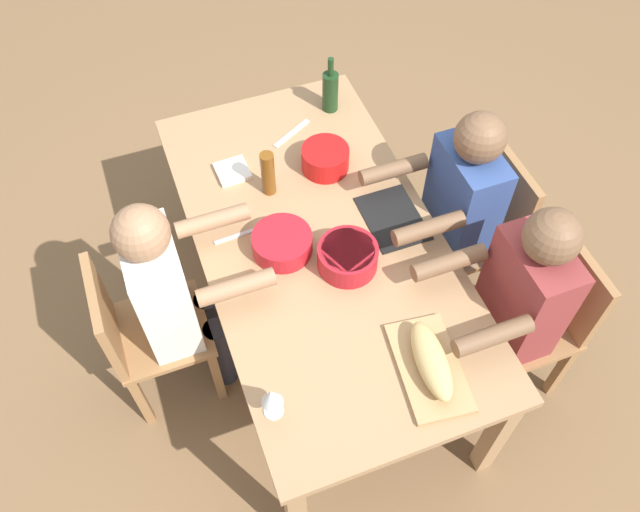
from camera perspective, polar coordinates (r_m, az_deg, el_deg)
The scene contains 20 objects.
ground_plane at distance 3.33m, azimuth 0.00°, elevation -6.30°, with size 8.00×8.00×0.00m, color brown.
dining_table at distance 2.78m, azimuth 0.00°, elevation 0.39°, with size 1.88×0.98×0.74m.
chair_near_left at distance 2.97m, azimuth 18.54°, elevation -4.80°, with size 0.40×0.40×0.85m.
diner_near_left at distance 2.71m, azimuth 16.51°, elevation -3.72°, with size 0.41×0.53×1.20m.
chair_near_center at distance 3.18m, azimuth 13.81°, elevation 2.63°, with size 0.40×0.40×0.85m.
diner_near_center at distance 2.94m, azimuth 11.53°, elevation 4.26°, with size 0.41×0.53×1.20m.
chair_far_center at distance 2.88m, azimuth -15.39°, elevation -6.32°, with size 0.40×0.40×0.85m.
diner_far_center at distance 2.69m, azimuth -12.63°, elevation -2.97°, with size 0.41×0.53×1.20m.
serving_bowl_greens at distance 2.65m, azimuth -3.31°, elevation 1.20°, with size 0.25×0.25×0.09m.
serving_bowl_salad at distance 2.60m, azimuth 2.41°, elevation 0.01°, with size 0.24×0.24×0.10m.
serving_bowl_fruit at distance 2.93m, azimuth 0.46°, elevation 8.54°, with size 0.21×0.21×0.11m.
cutting_board at distance 2.43m, azimuth 9.45°, elevation -9.51°, with size 0.40×0.22×0.02m, color tan.
bread_loaf at distance 2.38m, azimuth 9.63°, elevation -8.93°, with size 0.32×0.11×0.09m, color tan.
wine_bottle at distance 3.19m, azimuth 0.90°, elevation 14.16°, with size 0.08×0.08×0.29m.
beer_bottle at distance 2.81m, azimuth -4.53°, elevation 7.15°, with size 0.06×0.06×0.22m, color brown.
wine_glass at distance 2.24m, azimuth -4.21°, elevation -12.16°, with size 0.08×0.08×0.17m.
placemat_near_center at distance 2.80m, azimuth 6.32°, elevation 3.28°, with size 0.32×0.23×0.01m, color black.
fork_far_center at distance 2.74m, azimuth -7.47°, elevation 1.67°, with size 0.02×0.17×0.01m, color silver.
carving_knife at distance 3.13m, azimuth -2.47°, elevation 10.59°, with size 0.23×0.02×0.01m, color silver.
napkin_stack at distance 2.97m, azimuth -7.60°, elevation 7.31°, with size 0.14×0.14×0.02m, color white.
Camera 1 is at (-1.53, 0.57, 2.91)m, focal length 36.88 mm.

